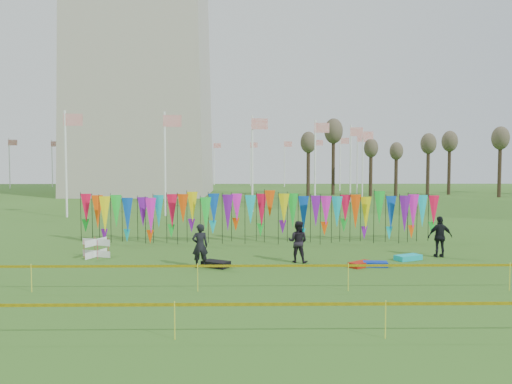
{
  "coord_description": "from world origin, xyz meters",
  "views": [
    {
      "loc": [
        -0.27,
        -17.56,
        4.09
      ],
      "look_at": [
        0.06,
        6.0,
        2.71
      ],
      "focal_mm": 35.0,
      "sensor_mm": 36.0,
      "label": 1
    }
  ],
  "objects_px": {
    "person_left": "(200,246)",
    "person_right": "(440,237)",
    "kite_bag_black": "(216,264)",
    "kite_bag_blue": "(375,264)",
    "kite_bag_red": "(361,264)",
    "person_mid": "(298,242)",
    "box_kite": "(96,248)",
    "kite_bag_teal": "(408,257)"
  },
  "relations": [
    {
      "from": "box_kite",
      "to": "kite_bag_black",
      "type": "relative_size",
      "value": 0.78
    },
    {
      "from": "kite_bag_teal",
      "to": "box_kite",
      "type": "bearing_deg",
      "value": 176.55
    },
    {
      "from": "kite_bag_blue",
      "to": "kite_bag_red",
      "type": "bearing_deg",
      "value": -178.5
    },
    {
      "from": "person_mid",
      "to": "kite_bag_teal",
      "type": "distance_m",
      "value": 4.77
    },
    {
      "from": "person_left",
      "to": "person_right",
      "type": "bearing_deg",
      "value": 178.4
    },
    {
      "from": "person_mid",
      "to": "kite_bag_red",
      "type": "xyz_separation_m",
      "value": [
        2.41,
        -0.9,
        -0.76
      ]
    },
    {
      "from": "box_kite",
      "to": "kite_bag_teal",
      "type": "xyz_separation_m",
      "value": [
        13.33,
        -0.8,
        -0.3
      ]
    },
    {
      "from": "person_mid",
      "to": "person_right",
      "type": "distance_m",
      "value": 6.36
    },
    {
      "from": "box_kite",
      "to": "kite_bag_red",
      "type": "xyz_separation_m",
      "value": [
        11.04,
        -2.12,
        -0.31
      ]
    },
    {
      "from": "box_kite",
      "to": "person_mid",
      "type": "relative_size",
      "value": 0.48
    },
    {
      "from": "kite_bag_blue",
      "to": "kite_bag_black",
      "type": "relative_size",
      "value": 0.9
    },
    {
      "from": "person_right",
      "to": "kite_bag_blue",
      "type": "distance_m",
      "value": 3.91
    },
    {
      "from": "kite_bag_blue",
      "to": "person_right",
      "type": "bearing_deg",
      "value": 30.34
    },
    {
      "from": "person_left",
      "to": "person_mid",
      "type": "xyz_separation_m",
      "value": [
        3.92,
        0.98,
        -0.01
      ]
    },
    {
      "from": "box_kite",
      "to": "person_right",
      "type": "distance_m",
      "value": 14.92
    },
    {
      "from": "person_left",
      "to": "kite_bag_red",
      "type": "bearing_deg",
      "value": 167.89
    },
    {
      "from": "kite_bag_red",
      "to": "person_mid",
      "type": "bearing_deg",
      "value": 159.58
    },
    {
      "from": "box_kite",
      "to": "person_left",
      "type": "bearing_deg",
      "value": -25.0
    },
    {
      "from": "person_right",
      "to": "kite_bag_teal",
      "type": "distance_m",
      "value": 1.88
    },
    {
      "from": "person_left",
      "to": "kite_bag_blue",
      "type": "height_order",
      "value": "person_left"
    },
    {
      "from": "kite_bag_blue",
      "to": "kite_bag_red",
      "type": "distance_m",
      "value": 0.56
    },
    {
      "from": "person_right",
      "to": "kite_bag_red",
      "type": "relative_size",
      "value": 1.67
    },
    {
      "from": "kite_bag_blue",
      "to": "kite_bag_teal",
      "type": "relative_size",
      "value": 0.83
    },
    {
      "from": "kite_bag_black",
      "to": "kite_bag_teal",
      "type": "bearing_deg",
      "value": 9.31
    },
    {
      "from": "person_right",
      "to": "kite_bag_teal",
      "type": "bearing_deg",
      "value": 21.68
    },
    {
      "from": "person_right",
      "to": "kite_bag_black",
      "type": "relative_size",
      "value": 1.71
    },
    {
      "from": "box_kite",
      "to": "person_left",
      "type": "height_order",
      "value": "person_left"
    },
    {
      "from": "kite_bag_black",
      "to": "kite_bag_blue",
      "type": "bearing_deg",
      "value": 0.14
    },
    {
      "from": "person_mid",
      "to": "person_right",
      "type": "height_order",
      "value": "person_right"
    },
    {
      "from": "person_mid",
      "to": "person_right",
      "type": "xyz_separation_m",
      "value": [
        6.28,
        1.05,
        0.04
      ]
    },
    {
      "from": "box_kite",
      "to": "person_mid",
      "type": "height_order",
      "value": "person_mid"
    },
    {
      "from": "kite_bag_blue",
      "to": "kite_bag_red",
      "type": "xyz_separation_m",
      "value": [
        -0.56,
        -0.01,
        -0.0
      ]
    },
    {
      "from": "person_left",
      "to": "person_right",
      "type": "xyz_separation_m",
      "value": [
        10.2,
        2.03,
        0.03
      ]
    },
    {
      "from": "person_mid",
      "to": "kite_bag_teal",
      "type": "bearing_deg",
      "value": -154.77
    },
    {
      "from": "box_kite",
      "to": "kite_bag_teal",
      "type": "height_order",
      "value": "box_kite"
    },
    {
      "from": "kite_bag_blue",
      "to": "kite_bag_red",
      "type": "height_order",
      "value": "same"
    },
    {
      "from": "box_kite",
      "to": "kite_bag_teal",
      "type": "relative_size",
      "value": 0.72
    },
    {
      "from": "person_left",
      "to": "kite_bag_black",
      "type": "height_order",
      "value": "person_left"
    },
    {
      "from": "person_mid",
      "to": "kite_bag_blue",
      "type": "xyz_separation_m",
      "value": [
        2.97,
        -0.88,
        -0.76
      ]
    },
    {
      "from": "person_right",
      "to": "person_left",
      "type": "bearing_deg",
      "value": 11.07
    },
    {
      "from": "person_left",
      "to": "kite_bag_black",
      "type": "relative_size",
      "value": 1.66
    },
    {
      "from": "kite_bag_blue",
      "to": "kite_bag_red",
      "type": "relative_size",
      "value": 0.88
    }
  ]
}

